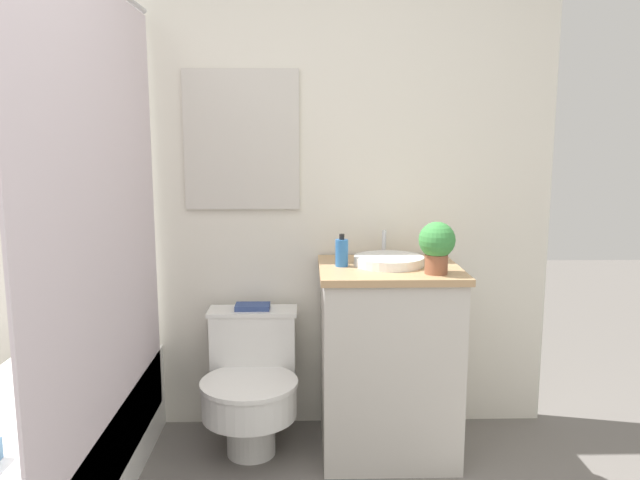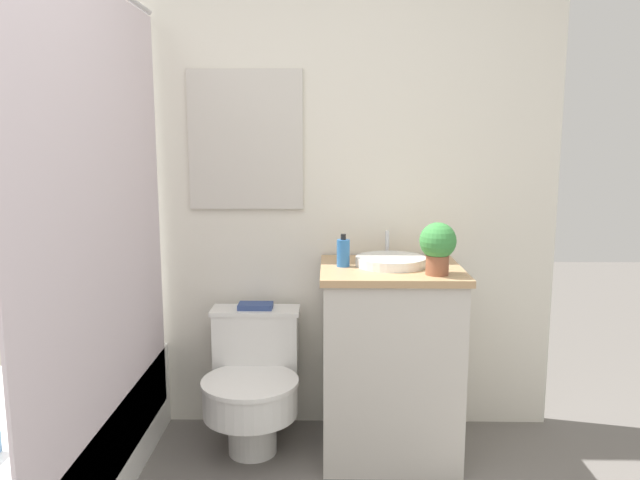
{
  "view_description": "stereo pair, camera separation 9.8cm",
  "coord_description": "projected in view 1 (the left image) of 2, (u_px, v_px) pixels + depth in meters",
  "views": [
    {
      "loc": [
        0.35,
        -1.09,
        1.42
      ],
      "look_at": [
        0.41,
        1.43,
        1.0
      ],
      "focal_mm": 35.0,
      "sensor_mm": 36.0,
      "label": 1
    },
    {
      "loc": [
        0.45,
        -1.09,
        1.42
      ],
      "look_at": [
        0.41,
        1.43,
        1.0
      ],
      "focal_mm": 35.0,
      "sensor_mm": 36.0,
      "label": 2
    }
  ],
  "objects": [
    {
      "name": "book_on_tank",
      "position": [
        253.0,
        307.0,
        2.92
      ],
      "size": [
        0.16,
        0.1,
        0.02
      ],
      "color": "#33477F",
      "rests_on": "toilet"
    },
    {
      "name": "toilet",
      "position": [
        251.0,
        383.0,
        2.83
      ],
      "size": [
        0.43,
        0.54,
        0.62
      ],
      "color": "white",
      "rests_on": "ground_plane"
    },
    {
      "name": "potted_plant",
      "position": [
        437.0,
        244.0,
        2.57
      ],
      "size": [
        0.15,
        0.15,
        0.22
      ],
      "color": "brown",
      "rests_on": "vanity"
    },
    {
      "name": "soap_bottle",
      "position": [
        342.0,
        252.0,
        2.73
      ],
      "size": [
        0.06,
        0.06,
        0.14
      ],
      "color": "#2D6BB2",
      "rests_on": "vanity"
    },
    {
      "name": "sink",
      "position": [
        389.0,
        261.0,
        2.76
      ],
      "size": [
        0.31,
        0.35,
        0.13
      ],
      "color": "white",
      "rests_on": "vanity"
    },
    {
      "name": "shower_area",
      "position": [
        33.0,
        451.0,
        2.32
      ],
      "size": [
        0.68,
        1.56,
        1.98
      ],
      "color": "white",
      "rests_on": "ground_plane"
    },
    {
      "name": "wall_back",
      "position": [
        233.0,
        172.0,
        2.97
      ],
      "size": [
        3.06,
        0.07,
        2.5
      ],
      "color": "silver",
      "rests_on": "ground_plane"
    },
    {
      "name": "vanity",
      "position": [
        388.0,
        359.0,
        2.81
      ],
      "size": [
        0.62,
        0.55,
        0.86
      ],
      "color": "beige",
      "rests_on": "ground_plane"
    }
  ]
}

